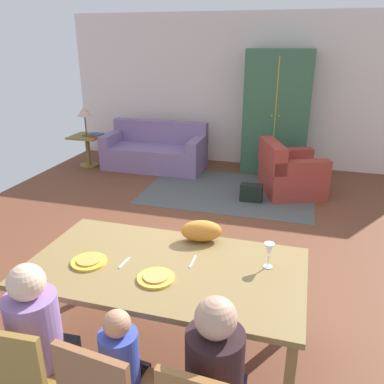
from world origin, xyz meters
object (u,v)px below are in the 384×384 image
object	(u,v)px
side_table	(88,146)
book_upper	(97,134)
person_man	(42,349)
wine_glass	(269,250)
person_child	(125,379)
armchair	(289,174)
table_lamp	(84,112)
plate_near_man	(89,262)
book_lower	(95,136)
dining_table	(165,273)
armoire	(277,113)
plate_near_child	(156,278)
couch	(155,152)
dining_chair_man	(25,374)
handbag	(251,193)
cat	(201,231)

from	to	relation	value
side_table	book_upper	bearing A→B (deg)	-2.71
person_man	book_upper	size ratio (longest dim) A/B	5.04
wine_glass	book_upper	xyz separation A→B (m)	(-3.49, 3.90, -0.27)
person_child	armchair	bearing A→B (deg)	81.22
table_lamp	person_man	bearing A→B (deg)	-62.67
plate_near_man	book_lower	bearing A→B (deg)	118.77
dining_table	armoire	bearing A→B (deg)	85.79
book_lower	table_lamp	bearing A→B (deg)	167.94
wine_glass	armoire	xyz separation A→B (m)	(-0.35, 4.56, 0.16)
plate_near_man	plate_near_child	world-z (taller)	same
person_child	book_lower	size ratio (longest dim) A/B	4.20
side_table	book_lower	size ratio (longest dim) A/B	2.64
wine_glass	person_child	world-z (taller)	wine_glass
wine_glass	couch	bearing A→B (deg)	120.54
dining_chair_man	table_lamp	xyz separation A→B (m)	(-2.49, 4.98, 0.52)
plate_near_child	armchair	size ratio (longest dim) A/B	0.22
side_table	table_lamp	world-z (taller)	table_lamp
armchair	book_lower	bearing A→B (deg)	173.83
side_table	plate_near_child	bearing A→B (deg)	-54.79
book_lower	armoire	bearing A→B (deg)	12.27
plate_near_child	person_man	distance (m)	0.79
book_lower	handbag	world-z (taller)	book_lower
plate_near_child	armchair	bearing A→B (deg)	79.98
cat	side_table	bearing A→B (deg)	116.03
person_child	side_table	size ratio (longest dim) A/B	1.59
book_lower	couch	bearing A→B (deg)	15.87
armchair	side_table	size ratio (longest dim) A/B	1.92
dining_table	book_lower	bearing A→B (deg)	124.85
cat	handbag	bearing A→B (deg)	74.59
dining_table	dining_chair_man	world-z (taller)	dining_chair_man
dining_table	person_child	world-z (taller)	person_child
table_lamp	book_lower	distance (m)	0.46
handbag	armchair	bearing A→B (deg)	43.83
dining_table	plate_near_child	xyz separation A→B (m)	(0.00, -0.18, 0.07)
book_upper	person_child	bearing A→B (deg)	-59.73
plate_near_man	person_child	distance (m)	0.87
cat	book_upper	size ratio (longest dim) A/B	1.45
couch	table_lamp	xyz separation A→B (m)	(-1.25, -0.26, 0.71)
person_child	armchair	distance (m)	4.44
person_child	cat	distance (m)	1.22
armoire	side_table	size ratio (longest dim) A/B	3.62
person_child	table_lamp	distance (m)	5.71
plate_near_man	handbag	bearing A→B (deg)	77.87
wine_glass	person_child	xyz separation A→B (m)	(-0.69, -0.90, -0.46)
couch	armoire	xyz separation A→B (m)	(2.12, 0.39, 0.75)
plate_near_child	armoire	size ratio (longest dim) A/B	0.12
dining_chair_man	cat	bearing A→B (deg)	62.73
person_child	handbag	world-z (taller)	person_child
table_lamp	person_child	bearing A→B (deg)	-57.88
plate_near_child	person_man	xyz separation A→B (m)	(-0.53, -0.53, -0.26)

